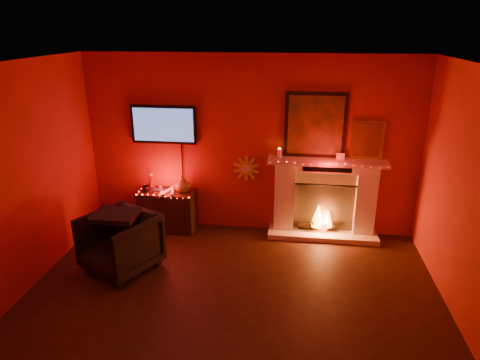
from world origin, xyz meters
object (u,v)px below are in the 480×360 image
Objects in this scene: fireplace at (324,191)px; armchair at (120,243)px; console_table at (168,208)px; tv at (164,125)px; sunburst_clock at (246,168)px.

fireplace is 3.02m from armchair.
fireplace is 2.43m from console_table.
armchair is at bearing -153.45° from fireplace.
armchair is at bearing -103.36° from console_table.
fireplace is at bearing -1.50° from tv.
tv is 1.45× the size of armchair.
console_table is at bearing -176.93° from fireplace.
sunburst_clock is 2.16m from armchair.
tv is 1.90m from armchair.
sunburst_clock reaches higher than console_table.
sunburst_clock is at bearing 72.23° from armchair.
armchair is at bearing -136.17° from sunburst_clock.
sunburst_clock is (1.25, 0.03, -0.65)m from tv.
console_table is (-1.20, -0.22, -0.64)m from sunburst_clock.
tv reaches higher than sunburst_clock.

